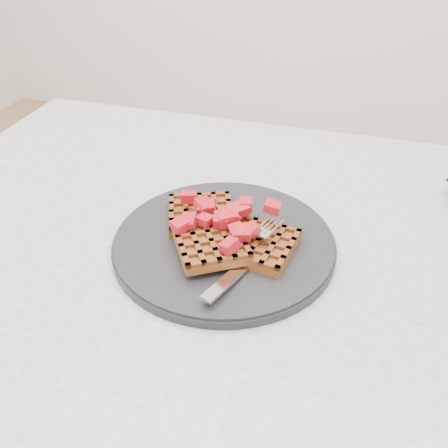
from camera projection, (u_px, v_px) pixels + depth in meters
The scene contains 5 objects.
table at pixel (273, 307), 0.76m from camera, with size 1.20×0.80×0.75m.
plate at pixel (224, 243), 0.68m from camera, with size 0.30×0.30×0.02m, color black.
waffles at pixel (223, 233), 0.67m from camera, with size 0.20×0.19×0.03m.
strawberry_pile at pixel (224, 215), 0.66m from camera, with size 0.15×0.15×0.02m, color #980212, non-canonical shape.
fork at pixel (249, 258), 0.63m from camera, with size 0.02×0.18×0.02m, color silver, non-canonical shape.
Camera 1 is at (0.08, -0.54, 1.18)m, focal length 40.00 mm.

